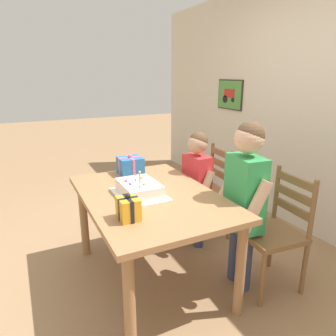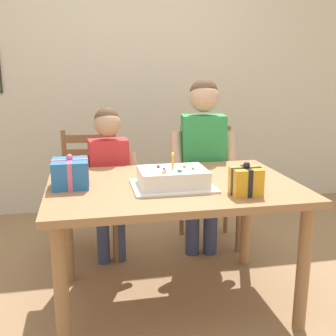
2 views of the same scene
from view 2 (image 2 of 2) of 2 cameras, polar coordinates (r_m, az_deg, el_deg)
The scene contains 10 objects.
ground_plane at distance 2.62m, azimuth 0.63°, elevation -18.01°, with size 20.00×20.00×0.00m, color #997551.
back_wall at distance 4.05m, azimuth -5.00°, elevation 12.57°, with size 6.40×0.11×2.60m.
dining_table at distance 2.35m, azimuth 0.67°, elevation -4.41°, with size 1.39×0.95×0.75m.
birthday_cake at distance 2.23m, azimuth 0.65°, elevation -1.47°, with size 0.44×0.34×0.19m.
gift_box_red_large at distance 2.13m, azimuth 10.75°, elevation -1.80°, with size 0.16×0.13×0.17m.
gift_box_beside_cake at distance 2.30m, azimuth -13.38°, elevation -0.70°, with size 0.20×0.21×0.18m.
chair_left at distance 3.15m, azimuth -10.81°, elevation -3.35°, with size 0.45×0.45×0.92m.
chair_right at distance 3.28m, azimuth 5.59°, elevation -2.44°, with size 0.46×0.46×0.92m.
child_older at distance 2.97m, azimuth 4.87°, elevation 2.33°, with size 0.49×0.29×1.31m.
child_younger at distance 2.88m, azimuth -8.19°, elevation -0.42°, with size 0.42×0.25×1.12m.
Camera 2 is at (-0.47, -2.18, 1.38)m, focal length 43.98 mm.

